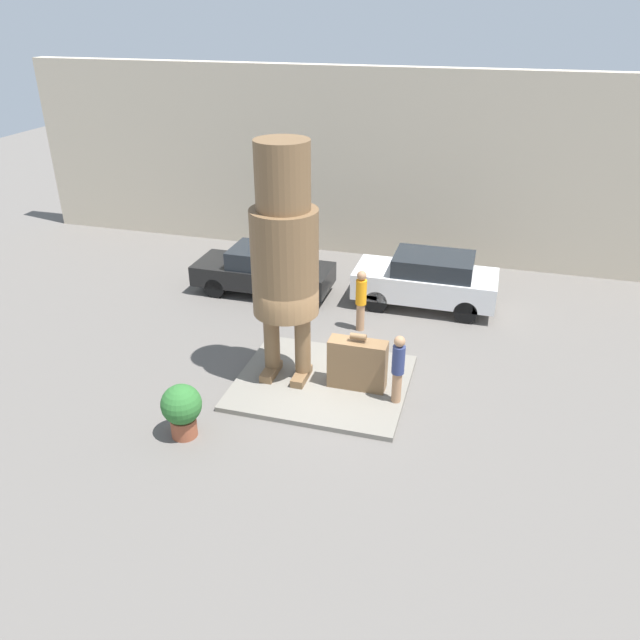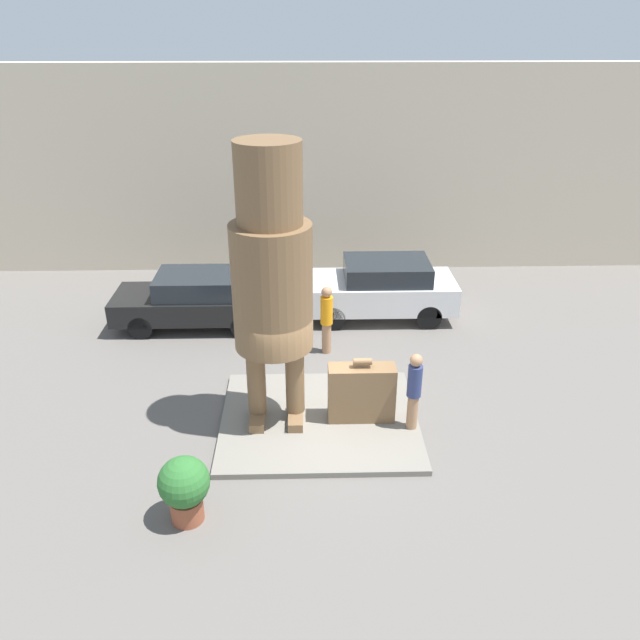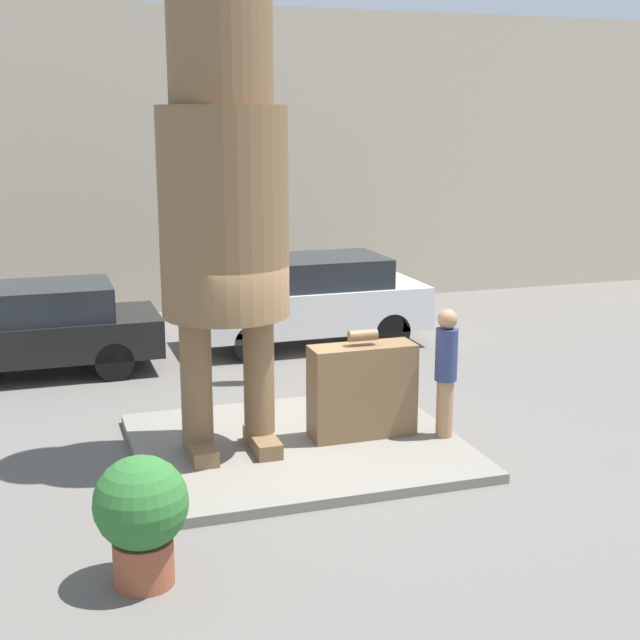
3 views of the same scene
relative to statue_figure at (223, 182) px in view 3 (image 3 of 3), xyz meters
The scene contains 10 objects.
ground_plane 3.61m from the statue_figure, ahead, with size 60.00×60.00×0.00m, color #605B56.
pedestal 3.55m from the statue_figure, ahead, with size 4.15×3.60×0.12m.
building_backdrop 9.32m from the statue_figure, 84.44° to the left, with size 28.00×0.60×6.55m.
statue_figure is the anchor object (origin of this frame).
giant_suitcase 3.27m from the statue_figure, ahead, with size 1.39×0.49×1.44m.
tourist 3.73m from the statue_figure, ahead, with size 0.29×0.29×1.72m.
parked_car_black 5.93m from the statue_figure, 116.46° to the left, with size 4.39×1.76×1.52m.
parked_car_white 6.40m from the statue_figure, 61.94° to the left, with size 4.28×1.84×1.68m.
planter_pot 4.20m from the statue_figure, 117.04° to the right, with size 0.88×0.88×1.25m.
worker_hivis 4.11m from the statue_figure, 69.24° to the left, with size 0.31×0.31×1.82m.
Camera 3 is at (-3.12, -10.46, 4.27)m, focal length 50.00 mm.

